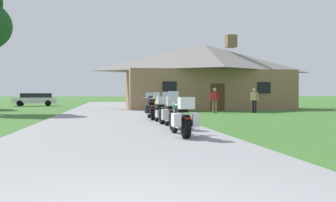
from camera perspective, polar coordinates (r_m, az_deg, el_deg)
The scene contains 10 objects.
ground_plane at distance 23.42m, azimuth -8.35°, elevation -2.09°, with size 500.00×500.00×0.00m, color #386628.
asphalt_driveway at distance 21.42m, azimuth -8.29°, elevation -2.30°, with size 6.40×80.00×0.06m, color gray.
motorcycle_green_nearest_to_camera at distance 10.75m, azimuth 2.07°, elevation -2.45°, with size 0.77×2.08×1.30m.
motorcycle_green_second_in_row at distance 13.46m, azimuth 0.39°, elevation -1.76°, with size 0.73×2.08×1.30m.
motorcycle_yellow_third_in_row at distance 15.75m, azimuth -1.25°, elevation -1.32°, with size 0.66×2.08×1.30m.
motorcycle_black_farthest_in_row at distance 18.11m, azimuth -2.52°, elevation -1.05°, with size 0.73×2.08×1.30m.
stone_lodge at distance 33.69m, azimuth 5.53°, elevation 3.83°, with size 14.42×8.71×6.59m.
bystander_tan_shirt_near_lodge at distance 26.14m, azimuth 12.92°, elevation 0.29°, with size 0.40×0.44×1.69m.
bystander_red_shirt_beside_signpost at distance 25.58m, azimuth 7.07°, elevation 0.30°, with size 0.48×0.38×1.69m.
parked_white_suv_far_left at distance 43.66m, azimuth -19.46°, elevation 0.30°, with size 4.79×2.39×1.40m.
Camera 1 is at (-0.25, -3.39, 1.25)m, focal length 40.29 mm.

